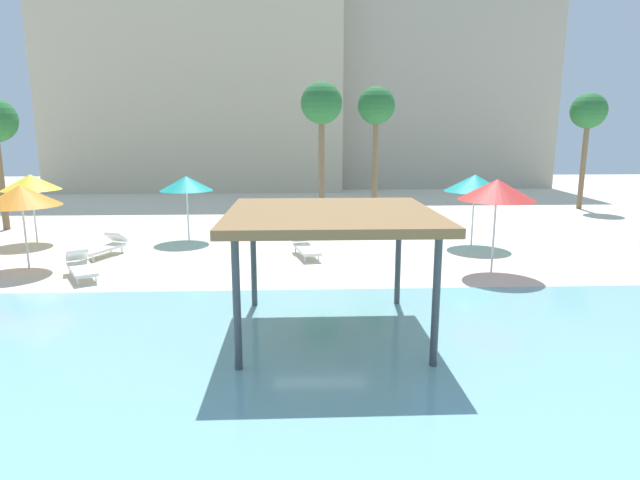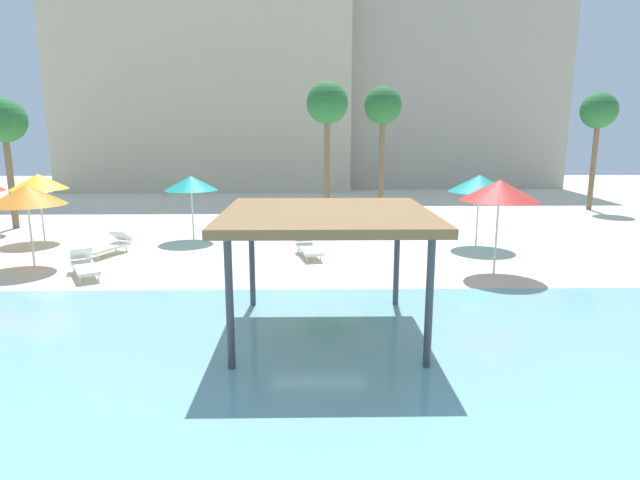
% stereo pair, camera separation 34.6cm
% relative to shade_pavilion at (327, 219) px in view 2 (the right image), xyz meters
% --- Properties ---
extents(ground_plane, '(80.00, 80.00, 0.00)m').
position_rel_shade_pavilion_xyz_m(ground_plane, '(-0.11, 1.49, -2.47)').
color(ground_plane, beige).
extents(lagoon_water, '(44.00, 13.50, 0.04)m').
position_rel_shade_pavilion_xyz_m(lagoon_water, '(-0.11, -3.76, -2.45)').
color(lagoon_water, '#7AB7C1').
rests_on(lagoon_water, ground).
extents(shade_pavilion, '(4.21, 4.21, 2.63)m').
position_rel_shade_pavilion_xyz_m(shade_pavilion, '(0.00, 0.00, 0.00)').
color(shade_pavilion, '#42474C').
rests_on(shade_pavilion, ground).
extents(beach_umbrella_yellow_0, '(2.14, 2.14, 2.64)m').
position_rel_shade_pavilion_xyz_m(beach_umbrella_yellow_0, '(-10.85, 9.78, -0.13)').
color(beach_umbrella_yellow_0, silver).
rests_on(beach_umbrella_yellow_0, ground).
extents(beach_umbrella_teal_1, '(2.25, 2.25, 2.68)m').
position_rel_shade_pavilion_xyz_m(beach_umbrella_teal_1, '(5.88, 8.51, -0.10)').
color(beach_umbrella_teal_1, silver).
rests_on(beach_umbrella_teal_1, ground).
extents(beach_umbrella_teal_4, '(2.06, 2.06, 2.54)m').
position_rel_shade_pavilion_xyz_m(beach_umbrella_teal_4, '(-5.02, 9.95, -0.21)').
color(beach_umbrella_teal_4, silver).
rests_on(beach_umbrella_teal_4, ground).
extents(beach_umbrella_orange_5, '(2.31, 2.31, 2.62)m').
position_rel_shade_pavilion_xyz_m(beach_umbrella_orange_5, '(-9.14, 5.71, -0.17)').
color(beach_umbrella_orange_5, silver).
rests_on(beach_umbrella_orange_5, ground).
extents(beach_umbrella_red_6, '(2.28, 2.28, 2.85)m').
position_rel_shade_pavilion_xyz_m(beach_umbrella_red_6, '(5.23, 4.67, 0.06)').
color(beach_umbrella_red_6, silver).
rests_on(beach_umbrella_red_6, ground).
extents(lounge_chair_1, '(1.00, 1.98, 0.74)m').
position_rel_shade_pavilion_xyz_m(lounge_chair_1, '(-0.43, 7.07, -2.14)').
color(lounge_chair_1, white).
rests_on(lounge_chair_1, ground).
extents(lounge_chair_4, '(1.23, 1.99, 0.74)m').
position_rel_shade_pavilion_xyz_m(lounge_chair_4, '(-7.36, 7.39, -2.14)').
color(lounge_chair_4, white).
rests_on(lounge_chair_4, ground).
extents(lounge_chair_6, '(1.48, 1.94, 0.74)m').
position_rel_shade_pavilion_xyz_m(lounge_chair_6, '(-7.10, 4.67, -2.14)').
color(lounge_chair_6, white).
rests_on(lounge_chair_6, ground).
extents(palm_tree_0, '(1.90, 1.90, 6.31)m').
position_rel_shade_pavilion_xyz_m(palm_tree_0, '(15.12, 17.82, 2.74)').
color(palm_tree_0, brown).
rests_on(palm_tree_0, ground).
extents(palm_tree_1, '(1.90, 1.90, 6.50)m').
position_rel_shade_pavilion_xyz_m(palm_tree_1, '(3.36, 16.64, 2.92)').
color(palm_tree_1, brown).
rests_on(palm_tree_1, ground).
extents(palm_tree_2, '(1.90, 1.90, 5.68)m').
position_rel_shade_pavilion_xyz_m(palm_tree_2, '(-13.53, 12.64, 2.14)').
color(palm_tree_2, brown).
rests_on(palm_tree_2, ground).
extents(palm_tree_3, '(1.90, 1.90, 6.47)m').
position_rel_shade_pavilion_xyz_m(palm_tree_3, '(0.44, 13.92, 2.89)').
color(palm_tree_3, brown).
rests_on(palm_tree_3, ground).
extents(hotel_block_0, '(20.92, 9.95, 18.75)m').
position_rel_shade_pavilion_xyz_m(hotel_block_0, '(-7.98, 31.18, 6.91)').
color(hotel_block_0, beige).
rests_on(hotel_block_0, ground).
extents(hotel_block_1, '(22.24, 8.40, 17.68)m').
position_rel_shade_pavilion_xyz_m(hotel_block_1, '(7.72, 32.70, 6.37)').
color(hotel_block_1, '#B2A893').
rests_on(hotel_block_1, ground).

